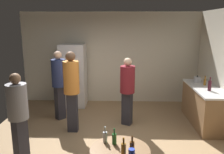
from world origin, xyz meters
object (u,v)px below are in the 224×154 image
person_in_maroon_shirt (127,86)px  person_in_orange_shirt (72,86)px  beer_bottle_clear (105,137)px  person_in_navy_shirt (59,80)px  refrigerator (73,75)px  beer_bottle_brown (132,147)px  beer_bottle_amber (123,149)px  kettle (197,80)px  wine_bottle_on_counter (210,85)px  beer_bottle_green (114,138)px  beer_bottle_on_counter (205,82)px  person_in_gray_shirt (18,111)px  plastic_cup_blue (132,153)px

person_in_maroon_shirt → person_in_orange_shirt: bearing=-45.6°
beer_bottle_clear → person_in_navy_shirt: size_ratio=0.13×
refrigerator → beer_bottle_brown: bearing=-68.9°
beer_bottle_amber → person_in_navy_shirt: (-1.54, 2.88, 0.19)m
beer_bottle_amber → kettle: bearing=58.8°
wine_bottle_on_counter → beer_bottle_clear: (-2.20, -2.10, -0.20)m
refrigerator → kettle: size_ratio=7.38×
kettle → person_in_navy_shirt: bearing=-175.0°
beer_bottle_brown → beer_bottle_green: same height
beer_bottle_on_counter → person_in_maroon_shirt: size_ratio=0.14×
beer_bottle_on_counter → beer_bottle_brown: 3.43m
person_in_gray_shirt → person_in_orange_shirt: person_in_orange_shirt is taller
kettle → plastic_cup_blue: bearing=-119.4°
beer_bottle_brown → person_in_orange_shirt: bearing=119.3°
wine_bottle_on_counter → person_in_orange_shirt: person_in_orange_shirt is taller
plastic_cup_blue → refrigerator: bearing=110.4°
kettle → person_in_gray_shirt: (-3.69, -2.17, -0.06)m
beer_bottle_brown → plastic_cup_blue: beer_bottle_brown is taller
beer_bottle_on_counter → person_in_orange_shirt: 3.18m
kettle → person_in_gray_shirt: person_in_gray_shirt is taller
plastic_cup_blue → beer_bottle_green: bearing=124.6°
beer_bottle_brown → beer_bottle_green: size_ratio=1.00×
beer_bottle_brown → refrigerator: bearing=111.1°
plastic_cup_blue → beer_bottle_amber: bearing=151.3°
refrigerator → wine_bottle_on_counter: bearing=-24.2°
kettle → beer_bottle_brown: size_ratio=1.06×
person_in_maroon_shirt → beer_bottle_clear: bearing=16.3°
beer_bottle_green → person_in_maroon_shirt: 2.34m
person_in_orange_shirt → kettle: bearing=109.5°
refrigerator → beer_bottle_on_counter: bearing=-16.6°
refrigerator → beer_bottle_amber: bearing=-70.6°
person_in_orange_shirt → beer_bottle_green: bearing=27.8°
beer_bottle_green → person_in_navy_shirt: person_in_navy_shirt is taller
kettle → beer_bottle_clear: 3.60m
beer_bottle_clear → plastic_cup_blue: (0.35, -0.37, -0.03)m
refrigerator → beer_bottle_clear: size_ratio=7.83×
wine_bottle_on_counter → beer_bottle_amber: wine_bottle_on_counter is taller
beer_bottle_green → person_in_maroon_shirt: person_in_maroon_shirt is taller
person_in_gray_shirt → person_in_navy_shirt: bearing=113.7°
wine_bottle_on_counter → kettle: bearing=91.5°
plastic_cup_blue → person_in_orange_shirt: (-1.18, 2.24, 0.26)m
person_in_navy_shirt → beer_bottle_green: bearing=-18.8°
beer_bottle_amber → beer_bottle_brown: size_ratio=1.00×
beer_bottle_green → person_in_maroon_shirt: bearing=83.8°
person_in_gray_shirt → person_in_navy_shirt: 1.88m
beer_bottle_on_counter → beer_bottle_green: size_ratio=1.00×
beer_bottle_brown → wine_bottle_on_counter: bearing=52.1°
refrigerator → beer_bottle_brown: refrigerator is taller
wine_bottle_on_counter → person_in_maroon_shirt: bearing=174.4°
beer_bottle_green → beer_bottle_clear: bearing=158.6°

